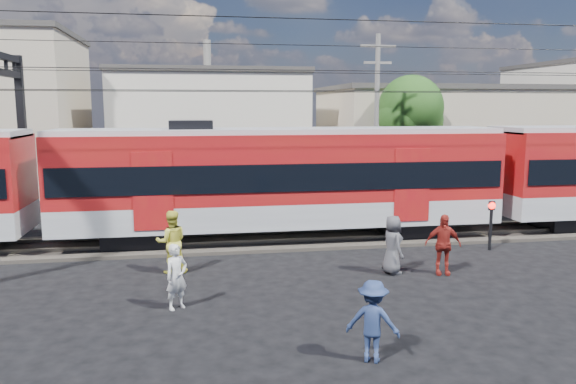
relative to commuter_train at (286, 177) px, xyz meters
name	(u,v)px	position (x,y,z in m)	size (l,w,h in m)	color
ground	(331,320)	(-0.27, -8.00, -2.40)	(120.00, 120.00, 0.00)	black
track_bed	(279,239)	(-0.27, 0.00, -2.34)	(70.00, 3.40, 0.12)	#2D2823
rail_near	(283,241)	(-0.27, -0.75, -2.22)	(70.00, 0.12, 0.12)	#59544C
rail_far	(276,232)	(-0.27, 0.75, -2.22)	(70.00, 0.12, 0.12)	#59544C
commuter_train	(286,177)	(0.00, 0.00, 0.00)	(50.30, 3.08, 4.17)	black
catenary	(23,101)	(-8.92, 0.00, 2.73)	(70.00, 9.30, 7.52)	black
building_midwest	(209,126)	(-2.27, 19.00, 1.25)	(12.24, 12.24, 7.30)	beige
building_mideast	(446,133)	(13.73, 16.00, 0.75)	(16.32, 10.20, 6.30)	tan
utility_pole_mid	(376,115)	(5.73, 7.00, 2.13)	(1.80, 0.24, 8.50)	slate
tree_near	(413,112)	(8.92, 10.09, 2.26)	(3.82, 3.64, 6.72)	#382619
pedestrian_a	(177,277)	(-3.84, -6.60, -1.58)	(0.60, 0.39, 1.63)	silver
pedestrian_b	(172,242)	(-4.06, -3.47, -1.45)	(0.92, 0.72, 1.90)	#D5D142
pedestrian_c	(373,321)	(0.01, -10.18, -1.58)	(1.06, 0.61, 1.63)	navy
pedestrian_d	(443,244)	(3.88, -4.97, -1.49)	(1.07, 0.44, 1.82)	maroon
pedestrian_e	(393,245)	(2.43, -4.65, -1.52)	(0.86, 0.56, 1.76)	#454549
crossing_signal	(491,216)	(6.75, -2.57, -1.20)	(0.25, 0.25, 1.73)	black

